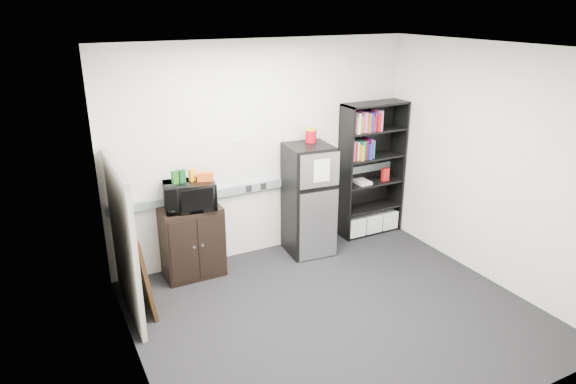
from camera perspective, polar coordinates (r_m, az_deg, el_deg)
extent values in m
plane|color=black|center=(5.58, 5.39, -13.30)|extent=(4.00, 4.00, 0.00)
cube|color=white|center=(6.43, -2.64, 4.64)|extent=(4.00, 0.02, 2.70)
cube|color=white|center=(6.24, 21.50, 2.76)|extent=(0.02, 3.50, 2.70)
cube|color=white|center=(4.28, -17.25, -4.48)|extent=(0.02, 3.50, 2.70)
cube|color=white|center=(4.67, 6.50, 15.52)|extent=(4.00, 3.50, 0.02)
cube|color=gray|center=(6.54, -2.46, 0.77)|extent=(3.92, 0.05, 0.10)
cube|color=white|center=(6.24, -5.58, 5.98)|extent=(0.14, 0.00, 0.10)
cube|color=black|center=(6.90, 6.35, 1.96)|extent=(0.02, 0.34, 1.85)
cube|color=black|center=(7.41, 12.01, 2.90)|extent=(0.02, 0.34, 1.85)
cube|color=black|center=(7.27, 8.53, 2.80)|extent=(0.90, 0.02, 1.85)
cube|color=black|center=(6.93, 9.70, 9.66)|extent=(0.90, 0.34, 0.02)
cube|color=black|center=(7.47, 8.89, -4.17)|extent=(0.85, 0.32, 0.03)
cube|color=black|center=(7.33, 9.04, -1.68)|extent=(0.85, 0.32, 0.03)
cube|color=black|center=(7.20, 9.20, 1.05)|extent=(0.85, 0.32, 0.02)
cube|color=black|center=(7.09, 9.36, 3.87)|extent=(0.85, 0.32, 0.02)
cube|color=black|center=(7.00, 9.53, 6.78)|extent=(0.85, 0.32, 0.02)
cube|color=silver|center=(7.25, 7.16, -3.66)|extent=(0.25, 0.30, 0.25)
cube|color=silver|center=(7.40, 8.96, -3.24)|extent=(0.25, 0.30, 0.25)
cube|color=silver|center=(7.56, 10.68, -2.83)|extent=(0.25, 0.30, 0.25)
cube|color=#ADA899|center=(5.50, -17.81, -5.26)|extent=(0.05, 1.30, 1.60)
cube|color=#B2B2B7|center=(5.21, -18.75, 2.82)|extent=(0.06, 1.30, 0.02)
cube|color=black|center=(6.18, -10.58, -5.45)|extent=(0.69, 0.43, 0.86)
cube|color=black|center=(5.95, -11.46, -6.57)|extent=(0.32, 0.01, 0.76)
cube|color=black|center=(6.04, -8.44, -5.98)|extent=(0.32, 0.01, 0.76)
cylinder|color=#B2B2B7|center=(5.95, -10.38, -6.06)|extent=(0.02, 0.02, 0.02)
cylinder|color=#B2B2B7|center=(5.97, -9.46, -5.88)|extent=(0.02, 0.02, 0.02)
imported|color=black|center=(5.94, -10.88, -0.41)|extent=(0.63, 0.47, 0.32)
cube|color=#1B5317|center=(5.86, -12.44, 1.61)|extent=(0.08, 0.07, 0.15)
cube|color=#0D3C1B|center=(5.88, -11.70, 1.73)|extent=(0.08, 0.06, 0.15)
cube|color=orange|center=(5.91, -10.60, 1.85)|extent=(0.08, 0.07, 0.14)
cube|color=#D54E15|center=(5.91, -9.22, 1.73)|extent=(0.20, 0.15, 0.10)
cube|color=black|center=(6.55, 2.21, -0.94)|extent=(0.59, 0.59, 1.42)
cube|color=#B5B4B9|center=(6.16, 3.56, 2.40)|extent=(0.52, 0.07, 0.43)
cube|color=#B5B4B9|center=(6.42, 3.42, -3.76)|extent=(0.52, 0.07, 0.91)
cube|color=black|center=(6.23, 3.57, 0.26)|extent=(0.52, 0.05, 0.03)
cube|color=white|center=(6.16, 3.78, 2.39)|extent=(0.21, 0.02, 0.28)
cube|color=black|center=(6.33, 2.30, 5.14)|extent=(0.59, 0.59, 0.02)
cylinder|color=#B20817|center=(6.45, 2.55, 6.31)|extent=(0.14, 0.14, 0.17)
cylinder|color=gold|center=(6.43, 2.56, 7.14)|extent=(0.14, 0.14, 0.02)
cube|color=black|center=(5.65, -16.12, -8.18)|extent=(0.15, 0.72, 0.92)
cube|color=beige|center=(5.65, -15.90, -8.13)|extent=(0.10, 0.61, 0.78)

